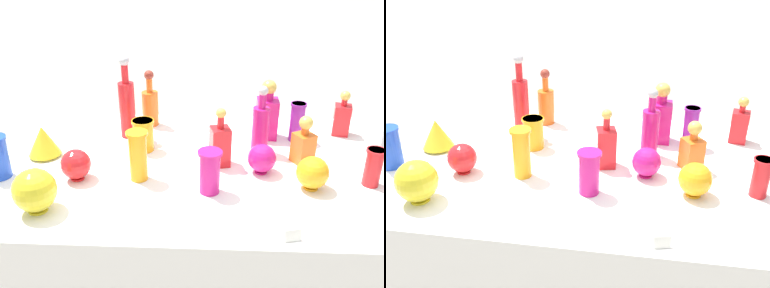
{
  "view_description": "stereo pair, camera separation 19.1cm",
  "coord_description": "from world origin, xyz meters",
  "views": [
    {
      "loc": [
        0.08,
        -1.71,
        1.7
      ],
      "look_at": [
        0.0,
        0.0,
        0.86
      ],
      "focal_mm": 40.0,
      "sensor_mm": 36.0,
      "label": 1
    },
    {
      "loc": [
        0.27,
        -1.69,
        1.7
      ],
      "look_at": [
        0.0,
        0.0,
        0.86
      ],
      "focal_mm": 40.0,
      "sensor_mm": 36.0,
      "label": 2
    }
  ],
  "objects": [
    {
      "name": "ground_plane",
      "position": [
        0.0,
        0.0,
        0.0
      ],
      "size": [
        40.0,
        40.0,
        0.0
      ],
      "primitive_type": "plane",
      "color": "#A0998C"
    },
    {
      "name": "display_table",
      "position": [
        0.0,
        -0.04,
        0.71
      ],
      "size": [
        1.81,
        1.17,
        0.76
      ],
      "color": "white",
      "rests_on": "ground"
    },
    {
      "name": "tall_bottle_0",
      "position": [
        -0.25,
        0.44,
        0.87
      ],
      "size": [
        0.09,
        0.09,
        0.31
      ],
      "color": "orange",
      "rests_on": "display_table"
    },
    {
      "name": "tall_bottle_1",
      "position": [
        0.32,
        0.14,
        0.89
      ],
      "size": [
        0.08,
        0.08,
        0.33
      ],
      "color": "#C61972",
      "rests_on": "display_table"
    },
    {
      "name": "tall_bottle_2",
      "position": [
        -0.34,
        0.29,
        0.93
      ],
      "size": [
        0.08,
        0.08,
        0.42
      ],
      "color": "red",
      "rests_on": "display_table"
    },
    {
      "name": "square_decanter_0",
      "position": [
        0.13,
        0.0,
        0.86
      ],
      "size": [
        0.1,
        0.1,
        0.27
      ],
      "color": "red",
      "rests_on": "display_table"
    },
    {
      "name": "square_decanter_1",
      "position": [
        0.36,
        0.3,
        0.89
      ],
      "size": [
        0.11,
        0.11,
        0.31
      ],
      "color": "#C61972",
      "rests_on": "display_table"
    },
    {
      "name": "square_decanter_2",
      "position": [
        0.5,
        0.04,
        0.86
      ],
      "size": [
        0.11,
        0.11,
        0.23
      ],
      "color": "orange",
      "rests_on": "display_table"
    },
    {
      "name": "square_decanter_3",
      "position": [
        0.76,
        0.36,
        0.86
      ],
      "size": [
        0.1,
        0.1,
        0.24
      ],
      "color": "red",
      "rests_on": "display_table"
    },
    {
      "name": "slender_vase_0",
      "position": [
        0.75,
        -0.15,
        0.85
      ],
      "size": [
        0.08,
        0.08,
        0.16
      ],
      "color": "red",
      "rests_on": "display_table"
    },
    {
      "name": "slender_vase_1",
      "position": [
        0.08,
        -0.23,
        0.86
      ],
      "size": [
        0.1,
        0.1,
        0.18
      ],
      "color": "#C61972",
      "rests_on": "display_table"
    },
    {
      "name": "slender_vase_3",
      "position": [
        -0.22,
        -0.14,
        0.88
      ],
      "size": [
        0.09,
        0.09,
        0.22
      ],
      "color": "orange",
      "rests_on": "display_table"
    },
    {
      "name": "slender_vase_4",
      "position": [
        -0.24,
        0.13,
        0.84
      ],
      "size": [
        0.11,
        0.11,
        0.15
      ],
      "color": "orange",
      "rests_on": "display_table"
    },
    {
      "name": "slender_vase_5",
      "position": [
        0.51,
        0.27,
        0.87
      ],
      "size": [
        0.08,
        0.08,
        0.2
      ],
      "color": "purple",
      "rests_on": "display_table"
    },
    {
      "name": "fluted_vase_0",
      "position": [
        -0.69,
        0.04,
        0.84
      ],
      "size": [
        0.15,
        0.15,
        0.15
      ],
      "color": "yellow",
      "rests_on": "display_table"
    },
    {
      "name": "round_bowl_0",
      "position": [
        -0.57,
        -0.4,
        0.85
      ],
      "size": [
        0.17,
        0.17,
        0.17
      ],
      "color": "yellow",
      "rests_on": "display_table"
    },
    {
      "name": "round_bowl_1",
      "position": [
        0.31,
        -0.06,
        0.83
      ],
      "size": [
        0.12,
        0.12,
        0.13
      ],
      "color": "#C61972",
      "rests_on": "display_table"
    },
    {
      "name": "round_bowl_2",
      "position": [
        -0.48,
        -0.16,
        0.83
      ],
      "size": [
        0.13,
        0.13,
        0.14
      ],
      "color": "red",
      "rests_on": "display_table"
    },
    {
      "name": "round_bowl_3",
      "position": [
        0.5,
        -0.19,
        0.83
      ],
      "size": [
        0.13,
        0.13,
        0.14
      ],
      "color": "orange",
      "rests_on": "display_table"
    },
    {
      "name": "price_tag_left",
      "position": [
        0.37,
        -0.53,
        0.78
      ],
      "size": [
        0.06,
        0.03,
        0.04
      ],
      "primitive_type": "cube",
      "rotation": [
        -0.21,
        0.0,
        0.25
      ],
      "color": "white",
      "rests_on": "display_table"
    }
  ]
}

